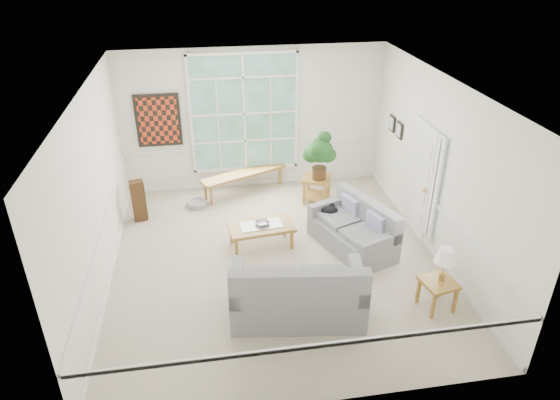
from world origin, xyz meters
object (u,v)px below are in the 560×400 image
object	(u,v)px
loveseat_right	(353,226)
end_table	(316,189)
coffee_table	(261,235)
side_table	(437,294)
loveseat_front	(298,285)

from	to	relation	value
loveseat_right	end_table	distance (m)	1.85
coffee_table	end_table	size ratio (longest dim) A/B	2.08
side_table	end_table	bearing A→B (deg)	105.53
coffee_table	end_table	xyz separation A→B (m)	(1.35, 1.51, 0.06)
end_table	side_table	size ratio (longest dim) A/B	1.14
end_table	side_table	bearing A→B (deg)	-74.47
end_table	loveseat_right	bearing A→B (deg)	-83.16
loveseat_right	side_table	xyz separation A→B (m)	(0.78, -1.76, -0.20)
loveseat_front	coffee_table	size ratio (longest dim) A/B	1.67
coffee_table	loveseat_right	bearing A→B (deg)	-17.82
loveseat_front	side_table	size ratio (longest dim) A/B	3.96
side_table	loveseat_front	bearing A→B (deg)	174.50
loveseat_right	end_table	xyz separation A→B (m)	(-0.22, 1.83, -0.16)
coffee_table	end_table	world-z (taller)	end_table
end_table	coffee_table	bearing A→B (deg)	-131.75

